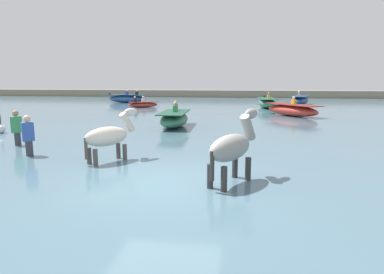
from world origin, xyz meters
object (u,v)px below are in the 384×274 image
Objects in this scene: horse_trailing_pinto at (109,138)px; person_spectator_far at (17,133)px; boat_distant_east at (174,119)px; boat_far_inshore at (267,103)px; boat_mid_outer at (300,100)px; boat_distant_west at (143,104)px; channel_buoy at (1,129)px; boat_mid_channel at (127,99)px; horse_lead_grey at (232,149)px; person_wading_close at (29,141)px; boat_far_offshore at (292,110)px.

person_spectator_far is (-3.96, 1.68, -0.22)m from horse_trailing_pinto.
boat_far_inshore reaches higher than boat_distant_east.
boat_mid_outer reaches higher than boat_distant_west.
channel_buoy is (-15.20, -18.86, -0.21)m from boat_mid_outer.
boat_distant_east is 0.82× the size of boat_mid_channel.
horse_lead_grey is 20.45m from boat_far_inshore.
channel_buoy is (-6.40, 3.98, -0.47)m from horse_trailing_pinto.
horse_lead_grey is at bearing -16.40° from person_wading_close.
boat_mid_channel is at bearing 144.14° from boat_far_offshore.
person_wading_close reaches higher than channel_buoy.
boat_far_inshore is 20.30m from person_wading_close.
boat_mid_outer is at bearing 62.17° from boat_distant_east.
boat_far_offshore is (14.30, -10.34, -0.04)m from boat_mid_channel.
horse_lead_grey is 0.50× the size of boat_far_offshore.
boat_distant_east is (-8.42, -15.95, -0.03)m from boat_mid_outer.
boat_distant_west is 1.51× the size of person_wading_close.
boat_mid_channel is at bearing 121.06° from boat_distant_west.
boat_distant_east is (0.38, 6.89, -0.29)m from horse_trailing_pinto.
boat_far_offshore reaches higher than person_wading_close.
boat_mid_outer is 4.83× the size of channel_buoy.
boat_far_offshore is 4.94× the size of channel_buoy.
channel_buoy is at bearing -128.77° from boat_far_inshore.
boat_mid_channel is (-7.68, 23.12, -0.26)m from horse_trailing_pinto.
person_wading_close is 1.00× the size of person_spectator_far.
boat_far_inshore is 10.07m from boat_distant_west.
person_wading_close is at bearing -113.70° from boat_far_inshore.
person_wading_close reaches higher than boat_distant_west.
horse_lead_grey reaches higher than boat_mid_outer.
boat_far_offshore is 15.34m from person_spectator_far.
boat_mid_outer is 0.95× the size of boat_mid_channel.
channel_buoy is at bearing 148.11° from horse_trailing_pinto.
boat_mid_channel is 19.18m from channel_buoy.
horse_lead_grey is at bearing -23.32° from horse_trailing_pinto.
horse_trailing_pinto is at bearing -93.13° from boat_distant_east.
boat_far_inshore is (13.25, -4.23, -0.02)m from boat_mid_channel.
horse_trailing_pinto is at bearing 156.68° from horse_lead_grey.
person_spectator_far is at bearing -43.32° from channel_buoy.
boat_mid_outer is 5.10m from boat_far_inshore.
boat_far_offshore is at bearing -102.19° from boat_mid_outer.
horse_lead_grey is 6.17m from person_wading_close.
boat_far_offshore is 2.42× the size of person_wading_close.
horse_lead_grey is 2.49× the size of channel_buoy.
person_spectator_far reaches higher than channel_buoy.
horse_trailing_pinto is at bearing -31.89° from channel_buoy.
boat_distant_west is at bearing 155.90° from boat_far_offshore.
boat_mid_channel is 23.38m from person_wading_close.
boat_mid_outer is at bearing 68.94° from horse_trailing_pinto.
person_spectator_far is at bearing -129.76° from boat_distant_east.
boat_mid_channel reaches higher than boat_far_inshore.
horse_trailing_pinto reaches higher than boat_distant_west.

